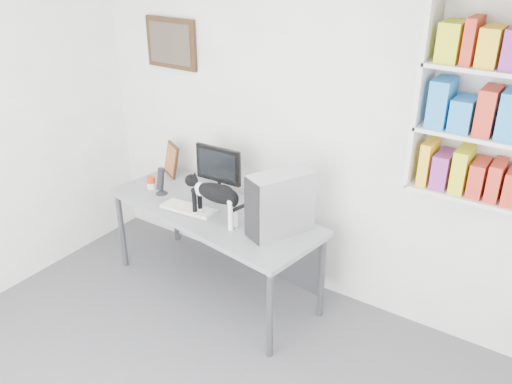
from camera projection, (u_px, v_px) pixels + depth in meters
room at (109, 250)px, 2.67m from camera, size 4.01×4.01×2.70m
bookshelf at (509, 106)px, 3.13m from camera, size 1.03×0.28×1.24m
wall_art at (171, 43)px, 4.54m from camera, size 0.52×0.04×0.42m
desk at (215, 250)px, 4.47m from camera, size 1.92×0.97×0.77m
monitor at (219, 172)px, 4.41m from camera, size 0.42×0.21×0.44m
keyboard at (189, 209)px, 4.27m from camera, size 0.46×0.21×0.03m
pc_tower at (280, 204)px, 3.88m from camera, size 0.39×0.51×0.47m
speaker at (161, 181)px, 4.50m from camera, size 0.14×0.14×0.24m
leaning_print at (172, 159)px, 4.83m from camera, size 0.26×0.20×0.30m
soup_can at (151, 183)px, 4.62m from camera, size 0.09×0.09×0.10m
cat at (216, 203)px, 4.03m from camera, size 0.55×0.15×0.34m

